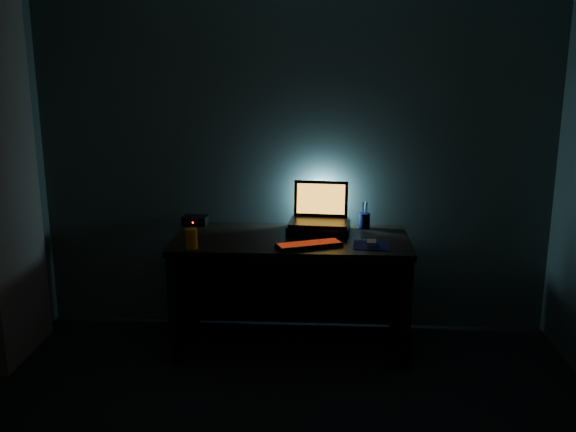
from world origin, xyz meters
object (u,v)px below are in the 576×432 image
(keyboard, at_px, (309,245))
(mouse, at_px, (372,243))
(juice_glass, at_px, (192,239))
(pen_cup, at_px, (364,221))
(router, at_px, (195,220))
(laptop, at_px, (320,213))

(keyboard, bearing_deg, mouse, -16.09)
(mouse, relative_size, juice_glass, 0.72)
(pen_cup, height_order, router, pen_cup)
(laptop, height_order, pen_cup, laptop)
(mouse, bearing_deg, juice_glass, -168.66)
(keyboard, distance_m, juice_glass, 0.71)
(laptop, distance_m, juice_glass, 0.90)
(mouse, bearing_deg, pen_cup, 97.77)
(laptop, xyz_separation_m, mouse, (0.32, -0.34, -0.10))
(pen_cup, xyz_separation_m, router, (-1.16, 0.05, -0.02))
(pen_cup, height_order, juice_glass, juice_glass)
(mouse, relative_size, router, 0.52)
(mouse, xyz_separation_m, pen_cup, (-0.02, 0.41, 0.04))
(keyboard, xyz_separation_m, mouse, (0.38, 0.04, 0.01))
(pen_cup, relative_size, router, 0.61)
(laptop, bearing_deg, pen_cup, 17.13)
(laptop, relative_size, pen_cup, 3.81)
(juice_glass, height_order, router, juice_glass)
(pen_cup, relative_size, juice_glass, 0.86)
(keyboard, height_order, router, router)
(laptop, height_order, juice_glass, laptop)
(keyboard, bearing_deg, juice_glass, 164.48)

